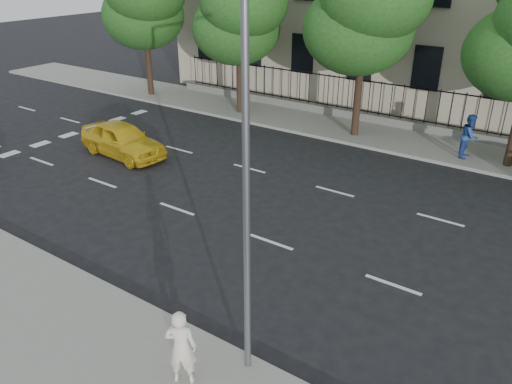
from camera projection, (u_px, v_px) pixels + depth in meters
ground at (222, 281)px, 13.90m from camera, size 120.00×120.00×0.00m
near_sidewalk at (110, 367)px, 10.89m from camera, size 60.00×4.00×0.15m
far_sidewalk at (399, 139)px, 24.28m from camera, size 60.00×4.00×0.15m
lane_markings at (306, 214)px, 17.43m from camera, size 49.60×4.62×0.01m
crosswalk at (55, 139)px, 24.45m from camera, size 0.50×12.10×0.01m
iron_fence at (412, 119)px, 25.30m from camera, size 30.00×0.50×2.20m
street_light at (263, 141)px, 9.08m from camera, size 0.25×3.32×8.05m
tree_b at (241, 5)px, 25.89m from camera, size 5.53×5.12×8.97m
yellow_taxi at (122, 139)px, 22.20m from camera, size 4.59×2.18×1.52m
woman_near at (181, 347)px, 10.08m from camera, size 0.78×0.70×1.78m
pedestrian_far at (470, 136)px, 21.55m from camera, size 0.76×0.96×1.92m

